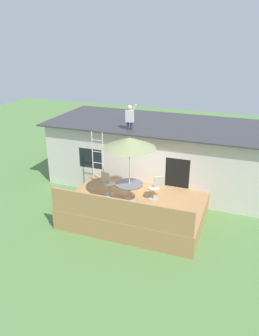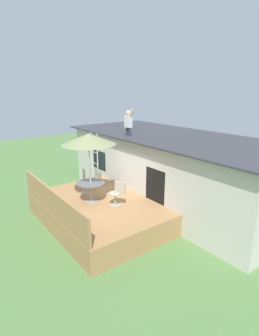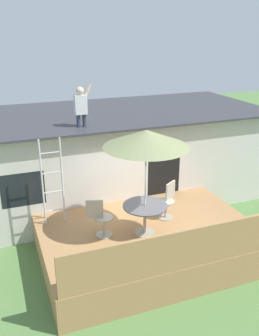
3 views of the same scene
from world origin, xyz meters
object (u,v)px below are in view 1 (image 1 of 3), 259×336
object	(u,v)px
patio_umbrella	(129,143)
patio_table	(129,188)
person_figure	(130,116)
patio_chair_left	(108,184)
patio_chair_right	(156,188)
step_ladder	(98,157)

from	to	relation	value
patio_umbrella	patio_table	bearing A→B (deg)	-90.00
person_figure	patio_chair_left	xyz separation A→B (m)	(-0.16, -2.06, -2.27)
person_figure	patio_chair_right	size ratio (longest dim) A/B	1.21
patio_chair_left	patio_chair_right	xyz separation A→B (m)	(1.86, 0.28, 0.00)
patio_umbrella	person_figure	size ratio (longest dim) A/B	2.29
step_ladder	patio_chair_right	world-z (taller)	step_ladder
patio_umbrella	patio_chair_left	distance (m)	2.16
patio_table	patio_chair_right	bearing A→B (deg)	32.92
patio_umbrella	patio_chair_left	size ratio (longest dim) A/B	2.76
patio_chair_left	patio_chair_right	bearing A→B (deg)	24.31
patio_umbrella	patio_chair_left	world-z (taller)	patio_umbrella
patio_table	patio_umbrella	size ratio (longest dim) A/B	0.41
patio_table	step_ladder	xyz separation A→B (m)	(-1.89, 1.27, 0.51)
patio_umbrella	person_figure	bearing A→B (deg)	109.76
person_figure	patio_chair_left	bearing A→B (deg)	-94.33
patio_chair_left	patio_chair_right	world-z (taller)	same
patio_umbrella	person_figure	distance (m)	2.52
person_figure	patio_chair_right	xyz separation A→B (m)	(1.71, -1.78, -2.27)
patio_chair_right	step_ladder	bearing A→B (deg)	-47.34
patio_chair_left	patio_chair_right	size ratio (longest dim) A/B	1.00
patio_chair_left	step_ladder	bearing A→B (deg)	147.99
step_ladder	patio_umbrella	bearing A→B (deg)	-33.89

